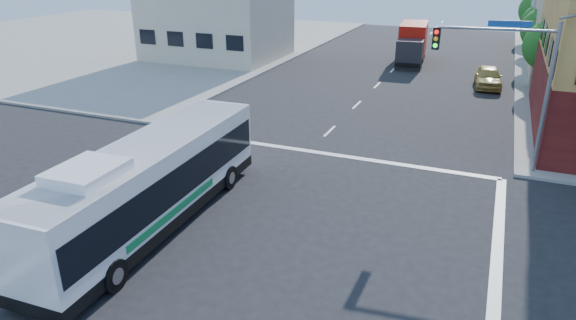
% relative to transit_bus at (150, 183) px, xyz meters
% --- Properties ---
extents(ground, '(120.00, 120.00, 0.00)m').
position_rel_transit_bus_xyz_m(ground, '(2.79, 0.14, -1.78)').
color(ground, black).
rests_on(ground, ground).
extents(sidewalk_nw, '(50.00, 50.00, 0.15)m').
position_rel_transit_bus_xyz_m(sidewalk_nw, '(-32.21, 35.14, -1.71)').
color(sidewalk_nw, gray).
rests_on(sidewalk_nw, ground).
extents(building_west, '(12.06, 10.06, 8.00)m').
position_rel_transit_bus_xyz_m(building_west, '(-14.23, 30.12, 2.22)').
color(building_west, beige).
rests_on(building_west, ground).
extents(signal_mast_ne, '(7.91, 1.13, 8.07)m').
position_rel_transit_bus_xyz_m(signal_mast_ne, '(11.87, 10.76, 3.20)').
color(signal_mast_ne, slate).
rests_on(signal_mast_ne, ground).
extents(street_tree_a, '(3.60, 3.60, 5.53)m').
position_rel_transit_bus_xyz_m(street_tree_a, '(14.69, 28.07, 1.80)').
color(street_tree_a, '#321E12').
rests_on(street_tree_a, ground).
extents(street_tree_b, '(3.80, 3.80, 5.79)m').
position_rel_transit_bus_xyz_m(street_tree_b, '(14.69, 36.07, 1.97)').
color(street_tree_b, '#321E12').
rests_on(street_tree_b, ground).
extents(street_tree_c, '(3.40, 3.40, 5.29)m').
position_rel_transit_bus_xyz_m(street_tree_c, '(14.69, 44.07, 1.68)').
color(street_tree_c, '#321E12').
rests_on(street_tree_c, ground).
extents(street_tree_d, '(4.00, 4.00, 6.03)m').
position_rel_transit_bus_xyz_m(street_tree_d, '(14.69, 52.07, 2.10)').
color(street_tree_d, '#321E12').
rests_on(street_tree_d, ground).
extents(transit_bus, '(3.05, 12.40, 3.65)m').
position_rel_transit_bus_xyz_m(transit_bus, '(0.00, 0.00, 0.00)').
color(transit_bus, black).
rests_on(transit_bus, ground).
extents(box_truck, '(3.03, 8.04, 3.54)m').
position_rel_transit_bus_xyz_m(box_truck, '(3.66, 35.09, -0.07)').
color(box_truck, black).
rests_on(box_truck, ground).
extents(parked_car, '(2.31, 4.84, 1.60)m').
position_rel_transit_bus_xyz_m(parked_car, '(10.80, 27.83, -0.98)').
color(parked_car, '#BA9F47').
rests_on(parked_car, ground).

